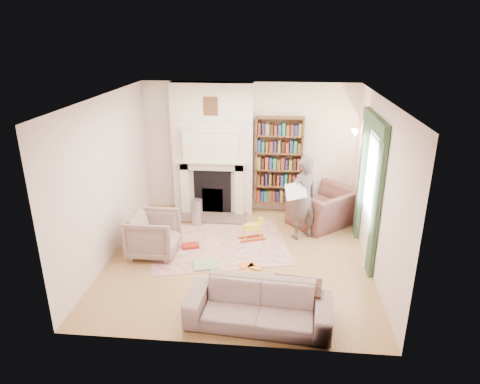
# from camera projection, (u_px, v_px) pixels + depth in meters

# --- Properties ---
(floor) EXTENTS (4.50, 4.50, 0.00)m
(floor) POSITION_uv_depth(u_px,v_px,m) (239.00, 257.00, 7.59)
(floor) COLOR olive
(floor) RESTS_ON ground
(ceiling) EXTENTS (4.50, 4.50, 0.00)m
(ceiling) POSITION_uv_depth(u_px,v_px,m) (238.00, 98.00, 6.59)
(ceiling) COLOR white
(ceiling) RESTS_ON wall_back
(wall_back) EXTENTS (4.50, 0.00, 4.50)m
(wall_back) POSITION_uv_depth(u_px,v_px,m) (249.00, 148.00, 9.19)
(wall_back) COLOR silver
(wall_back) RESTS_ON floor
(wall_front) EXTENTS (4.50, 0.00, 4.50)m
(wall_front) POSITION_uv_depth(u_px,v_px,m) (220.00, 248.00, 5.00)
(wall_front) COLOR silver
(wall_front) RESTS_ON floor
(wall_left) EXTENTS (0.00, 4.50, 4.50)m
(wall_left) POSITION_uv_depth(u_px,v_px,m) (108.00, 179.00, 7.29)
(wall_left) COLOR silver
(wall_left) RESTS_ON floor
(wall_right) EXTENTS (0.00, 4.50, 4.50)m
(wall_right) POSITION_uv_depth(u_px,v_px,m) (377.00, 188.00, 6.89)
(wall_right) COLOR silver
(wall_right) RESTS_ON floor
(fireplace) EXTENTS (1.70, 0.58, 2.80)m
(fireplace) POSITION_uv_depth(u_px,v_px,m) (213.00, 150.00, 9.07)
(fireplace) COLOR silver
(fireplace) RESTS_ON floor
(bookcase) EXTENTS (1.00, 0.24, 1.85)m
(bookcase) POSITION_uv_depth(u_px,v_px,m) (279.00, 161.00, 9.09)
(bookcase) COLOR brown
(bookcase) RESTS_ON floor
(window) EXTENTS (0.02, 0.90, 1.30)m
(window) POSITION_uv_depth(u_px,v_px,m) (372.00, 177.00, 7.25)
(window) COLOR silver
(window) RESTS_ON wall_right
(curtain_left) EXTENTS (0.07, 0.32, 2.40)m
(curtain_left) POSITION_uv_depth(u_px,v_px,m) (376.00, 206.00, 6.69)
(curtain_left) COLOR #2A412A
(curtain_left) RESTS_ON floor
(curtain_right) EXTENTS (0.07, 0.32, 2.40)m
(curtain_right) POSITION_uv_depth(u_px,v_px,m) (361.00, 177.00, 7.99)
(curtain_right) COLOR #2A412A
(curtain_right) RESTS_ON floor
(pelmet) EXTENTS (0.09, 1.70, 0.24)m
(pelmet) POSITION_uv_depth(u_px,v_px,m) (375.00, 122.00, 6.92)
(pelmet) COLOR #2A412A
(pelmet) RESTS_ON wall_right
(wall_sconce) EXTENTS (0.20, 0.24, 0.24)m
(wall_sconce) POSITION_uv_depth(u_px,v_px,m) (352.00, 136.00, 8.13)
(wall_sconce) COLOR gold
(wall_sconce) RESTS_ON wall_right
(rug) EXTENTS (2.86, 2.44, 0.01)m
(rug) POSITION_uv_depth(u_px,v_px,m) (219.00, 245.00, 8.03)
(rug) COLOR beige
(rug) RESTS_ON floor
(armchair_reading) EXTENTS (1.59, 1.57, 0.78)m
(armchair_reading) POSITION_uv_depth(u_px,v_px,m) (323.00, 208.00, 8.72)
(armchair_reading) COLOR #4E292A
(armchair_reading) RESTS_ON floor
(armchair_left) EXTENTS (0.85, 0.83, 0.77)m
(armchair_left) POSITION_uv_depth(u_px,v_px,m) (154.00, 234.00, 7.59)
(armchair_left) COLOR #AA9F8C
(armchair_left) RESTS_ON floor
(sofa) EXTENTS (2.02, 0.93, 0.57)m
(sofa) POSITION_uv_depth(u_px,v_px,m) (259.00, 305.00, 5.80)
(sofa) COLOR #A59588
(sofa) RESTS_ON floor
(man_reading) EXTENTS (0.71, 0.65, 1.63)m
(man_reading) POSITION_uv_depth(u_px,v_px,m) (303.00, 198.00, 8.05)
(man_reading) COLOR #524441
(man_reading) RESTS_ON floor
(newspaper) EXTENTS (0.43, 0.34, 0.29)m
(newspaper) POSITION_uv_depth(u_px,v_px,m) (296.00, 191.00, 7.80)
(newspaper) COLOR silver
(newspaper) RESTS_ON man_reading
(coffee_table) EXTENTS (0.75, 0.54, 0.45)m
(coffee_table) POSITION_uv_depth(u_px,v_px,m) (296.00, 298.00, 6.06)
(coffee_table) COLOR #341912
(coffee_table) RESTS_ON floor
(paraffin_heater) EXTENTS (0.24, 0.24, 0.55)m
(paraffin_heater) POSITION_uv_depth(u_px,v_px,m) (197.00, 212.00, 8.77)
(paraffin_heater) COLOR #A3A5AA
(paraffin_heater) RESTS_ON floor
(rocking_horse) EXTENTS (0.55, 0.37, 0.45)m
(rocking_horse) POSITION_uv_depth(u_px,v_px,m) (252.00, 229.00, 8.15)
(rocking_horse) COLOR yellow
(rocking_horse) RESTS_ON rug
(board_game) EXTENTS (0.46, 0.46, 0.03)m
(board_game) POSITION_uv_depth(u_px,v_px,m) (205.00, 265.00, 7.31)
(board_game) COLOR #E6E051
(board_game) RESTS_ON rug
(game_box_lid) EXTENTS (0.36, 0.29, 0.05)m
(game_box_lid) POSITION_uv_depth(u_px,v_px,m) (190.00, 246.00, 7.92)
(game_box_lid) COLOR #9F1E12
(game_box_lid) RESTS_ON rug
(comic_annuals) EXTENTS (0.47, 0.53, 0.02)m
(comic_annuals) POSITION_uv_depth(u_px,v_px,m) (249.00, 268.00, 7.20)
(comic_annuals) COLOR red
(comic_annuals) RESTS_ON rug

